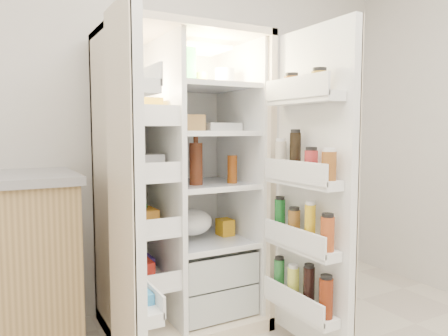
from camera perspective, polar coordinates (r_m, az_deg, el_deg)
wall_back at (r=2.95m, az=-9.74°, el=7.60°), size 4.00×0.02×2.70m
refrigerator at (r=2.69m, az=-5.87°, el=-5.08°), size 0.92×0.70×1.80m
freezer_door at (r=1.93m, az=-12.98°, el=-4.76°), size 0.15×0.40×1.72m
fridge_door at (r=2.32m, az=11.71°, el=-3.51°), size 0.17×0.58×1.72m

